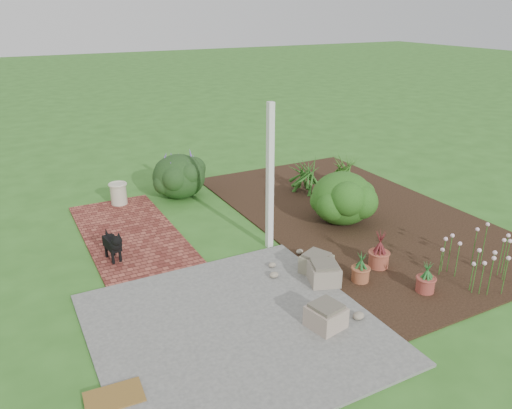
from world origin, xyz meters
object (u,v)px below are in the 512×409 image
cream_ceramic_urn (119,194)px  stone_trough_near (326,317)px  evergreen_shrub (342,197)px  black_dog (113,243)px

cream_ceramic_urn → stone_trough_near: bearing=-76.6°
stone_trough_near → evergreen_shrub: bearing=49.9°
stone_trough_near → black_dog: (-1.98, 3.06, 0.16)m
black_dog → cream_ceramic_urn: (0.67, 2.46, -0.08)m
stone_trough_near → black_dog: 3.65m
cream_ceramic_urn → evergreen_shrub: size_ratio=0.37×
stone_trough_near → evergreen_shrub: 3.49m
stone_trough_near → cream_ceramic_urn: bearing=103.4°
black_dog → cream_ceramic_urn: size_ratio=1.35×
stone_trough_near → cream_ceramic_urn: (-1.32, 5.52, 0.08)m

